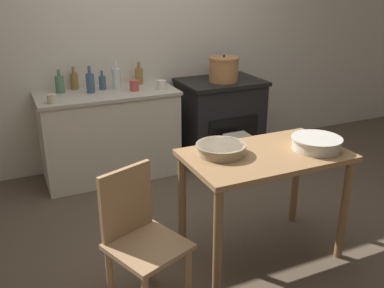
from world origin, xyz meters
The scene contains 19 objects.
ground_plane centered at (0.00, 0.00, 0.00)m, with size 14.00×14.00×0.00m, color brown.
wall_back centered at (0.00, 1.58, 1.27)m, with size 8.00×0.07×2.55m.
counter_cabinet centered at (-0.49, 1.25, 0.43)m, with size 1.32×0.63×0.86m.
stove centered at (0.73, 1.24, 0.43)m, with size 0.86×0.66×0.87m.
work_table centered at (0.14, -0.51, 0.66)m, with size 1.08×0.63×0.78m.
chair centered at (-0.79, -0.63, 0.46)m, with size 0.52×0.52×0.86m.
flour_sack centered at (0.67, 0.76, 0.21)m, with size 0.24×0.17×0.41m, color beige.
stock_pot centered at (0.73, 1.17, 0.99)m, with size 0.32×0.32×0.28m.
mixing_bowl_large centered at (0.48, -0.60, 0.83)m, with size 0.34×0.34×0.08m.
mixing_bowl_small centered at (-0.14, -0.41, 0.82)m, with size 0.33×0.33×0.07m.
bottle_far_left centered at (-0.37, 1.34, 0.97)m, with size 0.08×0.08×0.27m.
bottle_left centered at (-0.63, 1.28, 0.96)m, with size 0.08×0.08×0.25m.
bottle_mid_left centered at (-0.11, 1.43, 0.95)m, with size 0.08×0.08×0.22m.
bottle_center_left centered at (-0.75, 1.48, 0.95)m, with size 0.07×0.07×0.22m.
bottle_center centered at (-0.89, 1.40, 0.95)m, with size 0.08×0.08×0.22m.
bottle_center_right centered at (-0.50, 1.36, 0.93)m, with size 0.07×0.07×0.18m.
cup_mid_right centered at (-0.24, 1.18, 0.91)m, with size 0.09×0.09×0.10m, color #B74C42.
cup_right centered at (-1.02, 1.05, 0.90)m, with size 0.08×0.08×0.08m, color beige.
cup_far_right centered at (0.02, 1.13, 0.90)m, with size 0.09×0.09×0.09m, color silver.
Camera 1 is at (-1.39, -2.70, 1.86)m, focal length 40.00 mm.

